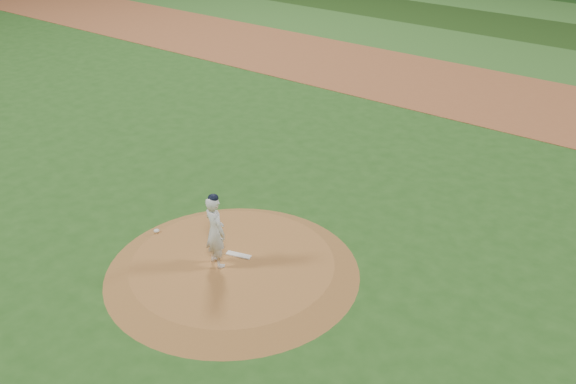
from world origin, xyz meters
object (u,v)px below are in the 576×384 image
Objects in this scene: pitchers_mound at (233,267)px; pitching_rubber at (239,255)px; rosin_bag at (157,231)px; pitcher_on_mound at (215,231)px.

pitching_rubber reaches higher than pitchers_mound.
rosin_bag is at bearing 174.78° from pitching_rubber.
rosin_bag is at bearing -176.48° from pitchers_mound.
pitcher_on_mound reaches higher than rosin_bag.
rosin_bag is 0.08× the size of pitcher_on_mound.
rosin_bag reaches higher than pitching_rubber.
rosin_bag is 2.14m from pitcher_on_mound.
pitcher_on_mound reaches higher than pitchers_mound.
rosin_bag is (-2.21, -0.14, 0.16)m from pitchers_mound.
pitcher_on_mound reaches higher than pitching_rubber.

